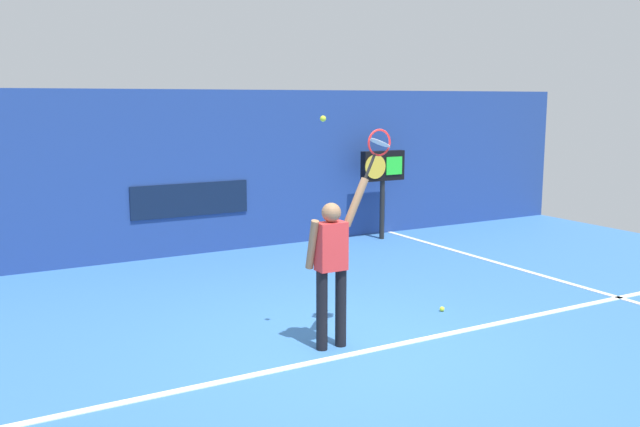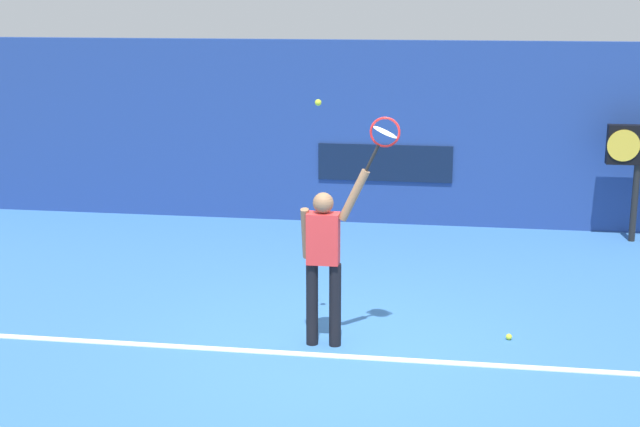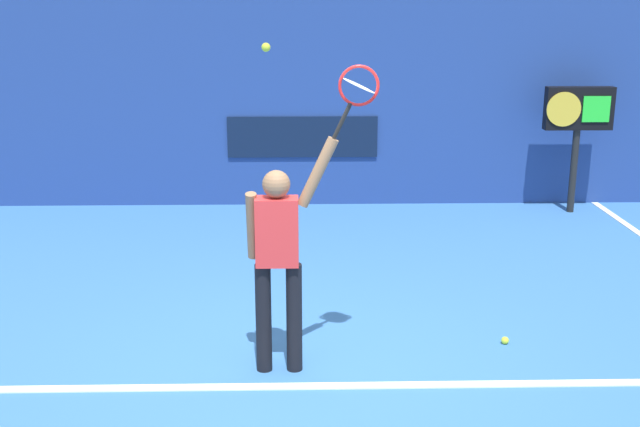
{
  "view_description": "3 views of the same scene",
  "coord_description": "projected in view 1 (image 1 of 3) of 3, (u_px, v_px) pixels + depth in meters",
  "views": [
    {
      "loc": [
        -4.06,
        -6.47,
        2.83
      ],
      "look_at": [
        0.03,
        0.78,
        1.45
      ],
      "focal_mm": 38.87,
      "sensor_mm": 36.0,
      "label": 1
    },
    {
      "loc": [
        1.14,
        -8.92,
        3.68
      ],
      "look_at": [
        -0.28,
        0.31,
        1.41
      ],
      "focal_mm": 50.33,
      "sensor_mm": 36.0,
      "label": 2
    },
    {
      "loc": [
        -0.01,
        -5.81,
        2.96
      ],
      "look_at": [
        0.15,
        0.75,
        1.16
      ],
      "focal_mm": 43.8,
      "sensor_mm": 36.0,
      "label": 3
    }
  ],
  "objects": [
    {
      "name": "ground_plane",
      "position": [
        351.0,
        347.0,
        7.99
      ],
      "size": [
        18.0,
        18.0,
        0.0
      ],
      "primitive_type": "plane",
      "color": "#3870B2"
    },
    {
      "name": "back_wall",
      "position": [
        188.0,
        173.0,
        12.59
      ],
      "size": [
        18.0,
        0.2,
        3.0
      ],
      "primitive_type": "cube",
      "color": "navy",
      "rests_on": "ground_plane"
    },
    {
      "name": "sponsor_banner_center",
      "position": [
        191.0,
        200.0,
        12.56
      ],
      "size": [
        2.2,
        0.03,
        0.6
      ],
      "primitive_type": "cube",
      "color": "#0C1933"
    },
    {
      "name": "court_baseline",
      "position": [
        361.0,
        352.0,
        7.81
      ],
      "size": [
        10.0,
        0.1,
        0.01
      ],
      "primitive_type": "cube",
      "color": "white",
      "rests_on": "ground_plane"
    },
    {
      "name": "court_sideline",
      "position": [
        508.0,
        266.0,
        11.85
      ],
      "size": [
        0.1,
        7.0,
        0.01
      ],
      "primitive_type": "cube",
      "color": "white",
      "rests_on": "ground_plane"
    },
    {
      "name": "tennis_player",
      "position": [
        332.0,
        262.0,
        7.82
      ],
      "size": [
        0.73,
        0.31,
        1.95
      ],
      "color": "black",
      "rests_on": "ground_plane"
    },
    {
      "name": "tennis_racket",
      "position": [
        378.0,
        145.0,
        7.9
      ],
      "size": [
        0.42,
        0.27,
        0.62
      ],
      "color": "black"
    },
    {
      "name": "tennis_ball",
      "position": [
        323.0,
        119.0,
        7.58
      ],
      "size": [
        0.07,
        0.07,
        0.07
      ],
      "primitive_type": "sphere",
      "color": "#CCE033"
    },
    {
      "name": "scoreboard_clock",
      "position": [
        383.0,
        170.0,
        13.95
      ],
      "size": [
        0.96,
        0.2,
        1.8
      ],
      "color": "black",
      "rests_on": "ground_plane"
    },
    {
      "name": "spare_ball",
      "position": [
        442.0,
        309.0,
        9.33
      ],
      "size": [
        0.07,
        0.07,
        0.07
      ],
      "primitive_type": "sphere",
      "color": "#CCE033",
      "rests_on": "ground_plane"
    }
  ]
}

